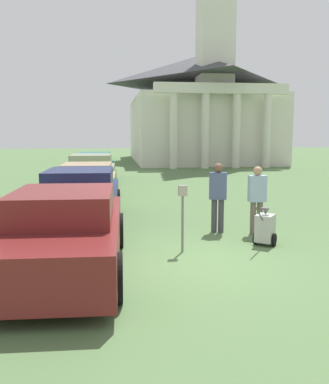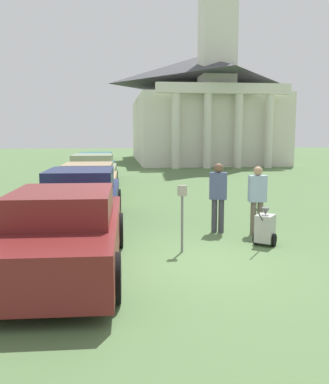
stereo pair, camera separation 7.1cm
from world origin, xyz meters
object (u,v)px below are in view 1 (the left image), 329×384
object	(u,v)px
person_supervisor	(257,196)
parking_meter	(183,206)
parked_car_teal	(95,168)
parked_car_tan	(88,184)
parked_car_sage	(92,173)
parked_car_navy	(81,199)
person_worker	(218,193)
equipment_cart	(265,228)
parked_car_maroon	(66,233)
church	(198,103)

from	to	relation	value
person_supervisor	parking_meter	bearing A→B (deg)	35.66
parked_car_teal	person_supervisor	size ratio (longest dim) A/B	2.80
parked_car_tan	parked_car_sage	distance (m)	3.41
parked_car_navy	parked_car_sage	world-z (taller)	parked_car_sage
parked_car_sage	person_worker	bearing A→B (deg)	-65.99
parked_car_navy	equipment_cart	world-z (taller)	parked_car_navy
parked_car_tan	person_worker	xyz separation A→B (m)	(3.44, -5.04, 0.33)
person_worker	parking_meter	bearing A→B (deg)	73.23
parked_car_maroon	parked_car_sage	xyz separation A→B (m)	(-0.00, 11.08, 0.01)
parked_car_maroon	parked_car_sage	world-z (taller)	parked_car_sage
parked_car_sage	parked_car_tan	bearing A→B (deg)	-88.14
parked_car_tan	church	distance (m)	23.68
equipment_cart	parked_car_navy	bearing A→B (deg)	-176.51
parked_car_maroon	parked_car_teal	size ratio (longest dim) A/B	1.08
parked_car_teal	parking_meter	distance (m)	13.66
parked_car_navy	parking_meter	xyz separation A→B (m)	(2.28, -3.07, 0.27)
parked_car_navy	person_worker	xyz separation A→B (m)	(3.44, -1.41, 0.28)
equipment_cart	parked_car_maroon	bearing A→B (deg)	-126.09
person_worker	person_supervisor	bearing A→B (deg)	-179.99
parked_car_navy	parked_car_tan	bearing A→B (deg)	91.86
parking_meter	parked_car_sage	bearing A→B (deg)	102.70
person_worker	person_supervisor	size ratio (longest dim) A/B	1.04
parking_meter	equipment_cart	distance (m)	2.03
parked_car_teal	parked_car_tan	bearing A→B (deg)	-88.14
parked_car_maroon	parking_meter	world-z (taller)	parked_car_maroon
person_worker	person_supervisor	world-z (taller)	person_worker
parked_car_maroon	church	distance (m)	30.85
church	parked_car_tan	bearing A→B (deg)	-111.25
parked_car_maroon	parked_car_tan	bearing A→B (deg)	91.86
parking_meter	person_worker	world-z (taller)	person_worker
parked_car_navy	person_worker	distance (m)	3.73
parked_car_maroon	church	world-z (taller)	church
parked_car_navy	parking_meter	world-z (taller)	parked_car_navy
person_supervisor	church	size ratio (longest dim) A/B	0.07
parked_car_tan	person_supervisor	size ratio (longest dim) A/B	2.96
parked_car_maroon	parked_car_navy	size ratio (longest dim) A/B	0.98
person_worker	parked_car_maroon	bearing A→B (deg)	55.73
parked_car_teal	person_supervisor	bearing A→B (deg)	-68.42
equipment_cart	person_supervisor	bearing A→B (deg)	117.95
person_worker	parked_car_navy	bearing A→B (deg)	-3.90
person_worker	equipment_cart	world-z (taller)	person_worker
parking_meter	church	world-z (taller)	church
parked_car_teal	equipment_cart	bearing A→B (deg)	-70.46
parked_car_maroon	parking_meter	distance (m)	2.49
parked_car_maroon	parked_car_sage	size ratio (longest dim) A/B	1.02
parked_car_maroon	church	bearing A→B (deg)	75.83
equipment_cart	parked_car_teal	bearing A→B (deg)	144.33
parked_car_tan	person_supervisor	xyz separation A→B (m)	(4.34, -5.34, 0.29)
parked_car_navy	parked_car_teal	xyz separation A→B (m)	(0.00, 10.40, -0.02)
parking_meter	person_supervisor	bearing A→B (deg)	33.19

